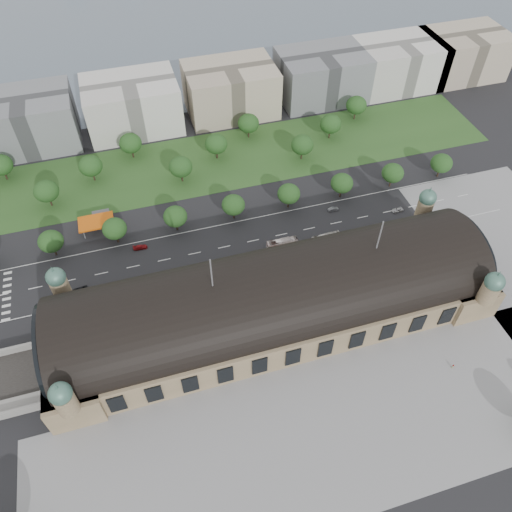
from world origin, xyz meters
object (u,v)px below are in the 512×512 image
object	(u,v)px
parked_car_2	(139,291)
parked_car_6	(209,284)
petrol_station	(99,219)
traffic_car_4	(296,247)
parked_car_5	(150,288)
traffic_car_3	(140,247)
traffic_car_5	(333,209)
pedestrian_0	(453,366)
parked_car_3	(91,308)
bus_mid	(282,243)
parked_car_1	(82,308)
parked_car_4	(172,283)
bus_west	(265,257)
traffic_car_6	(397,210)
parked_car_0	(68,308)
bus_east	(326,238)
traffic_car_2	(80,290)

from	to	relation	value
parked_car_2	parked_car_6	xyz separation A→B (m)	(25.47, -4.00, -0.15)
petrol_station	traffic_car_4	distance (m)	81.60
parked_car_2	parked_car_5	xyz separation A→B (m)	(4.18, 0.00, -0.00)
parked_car_6	traffic_car_3	bearing A→B (deg)	-177.50
traffic_car_3	traffic_car_5	xyz separation A→B (m)	(81.70, -1.33, -0.04)
petrol_station	pedestrian_0	size ratio (longest dim) A/B	7.90
parked_car_3	bus_mid	world-z (taller)	bus_mid
traffic_car_4	bus_mid	bearing A→B (deg)	-113.64
parked_car_3	parked_car_1	bearing A→B (deg)	-134.68
parked_car_4	bus_west	xyz separation A→B (m)	(36.53, 2.00, 0.96)
parked_car_1	bus_mid	distance (m)	78.75
traffic_car_6	traffic_car_3	bearing A→B (deg)	-97.94
traffic_car_4	parked_car_0	size ratio (longest dim) A/B	0.93
parked_car_0	bus_east	xyz separation A→B (m)	(100.55, 5.06, 0.98)
traffic_car_2	bus_mid	size ratio (longest dim) A/B	0.45
parked_car_1	bus_west	distance (m)	69.44
traffic_car_5	bus_mid	xyz separation A→B (m)	(-27.42, -13.60, 1.00)
traffic_car_6	parked_car_0	xyz separation A→B (m)	(-136.22, -12.72, 0.02)
parked_car_4	parked_car_5	bearing A→B (deg)	-129.70
traffic_car_3	traffic_car_6	distance (m)	108.12
parked_car_6	parked_car_1	bearing A→B (deg)	-130.44
traffic_car_5	bus_east	distance (m)	18.60
parked_car_0	traffic_car_3	bearing A→B (deg)	88.78
traffic_car_3	parked_car_0	bearing A→B (deg)	130.53
parked_car_3	parked_car_4	size ratio (longest dim) A/B	0.87
bus_east	parked_car_1	bearing A→B (deg)	91.83
parked_car_5	parked_car_1	bearing A→B (deg)	-112.76
traffic_car_2	parked_car_4	bearing A→B (deg)	73.73
pedestrian_0	parked_car_4	bearing A→B (deg)	132.16
traffic_car_6	bus_west	distance (m)	63.17
traffic_car_4	parked_car_4	world-z (taller)	parked_car_4
parked_car_0	parked_car_1	xyz separation A→B (m)	(4.57, -1.54, 0.00)
parked_car_5	traffic_car_3	bearing A→B (deg)	154.37
petrol_station	pedestrian_0	world-z (taller)	petrol_station
bus_mid	parked_car_2	bearing A→B (deg)	98.13
parked_car_3	bus_west	bearing A→B (deg)	64.74
traffic_car_2	bus_mid	bearing A→B (deg)	85.17
traffic_car_5	parked_car_3	distance (m)	105.21
petrol_station	parked_car_4	world-z (taller)	petrol_station
parked_car_0	pedestrian_0	size ratio (longest dim) A/B	2.40
parked_car_3	parked_car_2	bearing A→B (deg)	69.87
traffic_car_5	parked_car_2	xyz separation A→B (m)	(-85.18, -20.43, 0.04)
parked_car_4	traffic_car_2	bearing A→B (deg)	-140.93
parked_car_1	parked_car_3	distance (m)	3.18
parked_car_5	bus_west	bearing A→B (deg)	65.10
traffic_car_2	bus_east	bearing A→B (deg)	83.79
pedestrian_0	traffic_car_5	bearing A→B (deg)	84.61
traffic_car_2	parked_car_6	xyz separation A→B (m)	(46.12, -10.55, -0.14)
traffic_car_6	pedestrian_0	size ratio (longest dim) A/B	2.77
petrol_station	parked_car_4	size ratio (longest dim) A/B	3.14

